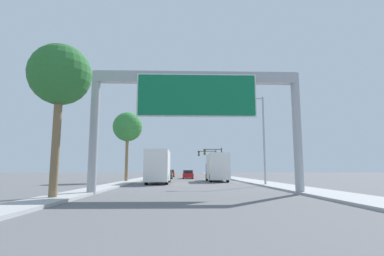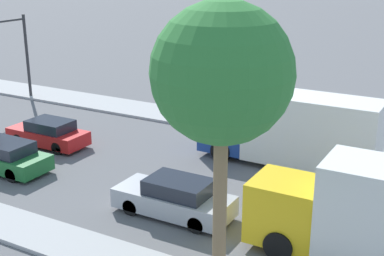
{
  "view_description": "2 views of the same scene",
  "coord_description": "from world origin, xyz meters",
  "px_view_note": "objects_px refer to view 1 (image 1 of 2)",
  "views": [
    {
      "loc": [
        -0.87,
        -0.77,
        1.52
      ],
      "look_at": [
        0.0,
        27.56,
        5.45
      ],
      "focal_mm": 28.0,
      "sensor_mm": 36.0,
      "label": 1
    },
    {
      "loc": [
        -19.26,
        30.38,
        9.5
      ],
      "look_at": [
        1.04,
        41.83,
        1.94
      ],
      "focal_mm": 50.0,
      "sensor_mm": 36.0,
      "label": 2
    }
  ],
  "objects_px": {
    "traffic_light_mid_block": "(210,158)",
    "street_lamp_right": "(260,132)",
    "car_near_center": "(188,175)",
    "palm_tree_foreground": "(60,76)",
    "sign_gantry": "(197,100)",
    "traffic_light_near_intersection": "(215,157)",
    "car_near_left": "(170,173)",
    "truck_box_secondary": "(159,167)",
    "palm_tree_background": "(128,127)",
    "truck_box_primary": "(217,168)",
    "car_mid_left": "(167,175)",
    "car_mid_right": "(163,176)"
  },
  "relations": [
    {
      "from": "traffic_light_mid_block",
      "to": "street_lamp_right",
      "type": "relative_size",
      "value": 0.7
    },
    {
      "from": "car_near_center",
      "to": "palm_tree_foreground",
      "type": "xyz_separation_m",
      "value": [
        -7.36,
        -35.15,
        5.71
      ]
    },
    {
      "from": "sign_gantry",
      "to": "traffic_light_near_intersection",
      "type": "distance_m",
      "value": 40.54
    },
    {
      "from": "traffic_light_near_intersection",
      "to": "car_near_left",
      "type": "bearing_deg",
      "value": 154.05
    },
    {
      "from": "truck_box_secondary",
      "to": "sign_gantry",
      "type": "bearing_deg",
      "value": -76.22
    },
    {
      "from": "car_near_center",
      "to": "traffic_light_near_intersection",
      "type": "height_order",
      "value": "traffic_light_near_intersection"
    },
    {
      "from": "car_near_left",
      "to": "truck_box_secondary",
      "type": "bearing_deg",
      "value": -90.0
    },
    {
      "from": "street_lamp_right",
      "to": "palm_tree_background",
      "type": "bearing_deg",
      "value": 148.39
    },
    {
      "from": "street_lamp_right",
      "to": "palm_tree_foreground",
      "type": "bearing_deg",
      "value": -137.51
    },
    {
      "from": "palm_tree_foreground",
      "to": "sign_gantry",
      "type": "bearing_deg",
      "value": 23.69
    },
    {
      "from": "car_near_left",
      "to": "truck_box_primary",
      "type": "relative_size",
      "value": 0.56
    },
    {
      "from": "traffic_light_near_intersection",
      "to": "palm_tree_background",
      "type": "height_order",
      "value": "palm_tree_background"
    },
    {
      "from": "car_mid_left",
      "to": "car_near_center",
      "type": "relative_size",
      "value": 1.07
    },
    {
      "from": "car_mid_left",
      "to": "palm_tree_foreground",
      "type": "xyz_separation_m",
      "value": [
        -3.86,
        -34.59,
        5.71
      ]
    },
    {
      "from": "traffic_light_near_intersection",
      "to": "palm_tree_foreground",
      "type": "distance_m",
      "value": 45.29
    },
    {
      "from": "sign_gantry",
      "to": "car_mid_right",
      "type": "relative_size",
      "value": 2.91
    },
    {
      "from": "car_near_left",
      "to": "truck_box_secondary",
      "type": "distance_m",
      "value": 30.26
    },
    {
      "from": "sign_gantry",
      "to": "truck_box_primary",
      "type": "xyz_separation_m",
      "value": [
        3.5,
        19.87,
        -4.15
      ]
    },
    {
      "from": "car_mid_right",
      "to": "car_near_left",
      "type": "relative_size",
      "value": 0.97
    },
    {
      "from": "sign_gantry",
      "to": "car_near_left",
      "type": "height_order",
      "value": "sign_gantry"
    },
    {
      "from": "car_near_center",
      "to": "palm_tree_background",
      "type": "relative_size",
      "value": 0.5
    },
    {
      "from": "car_mid_left",
      "to": "sign_gantry",
      "type": "bearing_deg",
      "value": -83.63
    },
    {
      "from": "car_mid_right",
      "to": "car_near_center",
      "type": "bearing_deg",
      "value": 70.34
    },
    {
      "from": "palm_tree_foreground",
      "to": "traffic_light_near_intersection",
      "type": "bearing_deg",
      "value": 73.41
    },
    {
      "from": "traffic_light_mid_block",
      "to": "palm_tree_foreground",
      "type": "relative_size",
      "value": 0.74
    },
    {
      "from": "truck_box_primary",
      "to": "sign_gantry",
      "type": "bearing_deg",
      "value": -99.99
    },
    {
      "from": "street_lamp_right",
      "to": "truck_box_secondary",
      "type": "bearing_deg",
      "value": 154.07
    },
    {
      "from": "car_mid_right",
      "to": "traffic_light_near_intersection",
      "type": "xyz_separation_m",
      "value": [
        9.05,
        17.98,
        3.14
      ]
    },
    {
      "from": "truck_box_primary",
      "to": "palm_tree_background",
      "type": "height_order",
      "value": "palm_tree_background"
    },
    {
      "from": "truck_box_primary",
      "to": "street_lamp_right",
      "type": "distance_m",
      "value": 11.35
    },
    {
      "from": "traffic_light_mid_block",
      "to": "palm_tree_foreground",
      "type": "bearing_deg",
      "value": -103.39
    },
    {
      "from": "car_near_left",
      "to": "street_lamp_right",
      "type": "bearing_deg",
      "value": -74.15
    },
    {
      "from": "car_mid_right",
      "to": "truck_box_primary",
      "type": "bearing_deg",
      "value": -17.82
    },
    {
      "from": "car_mid_left",
      "to": "traffic_light_mid_block",
      "type": "xyz_separation_m",
      "value": [
        8.84,
        18.74,
        3.38
      ]
    },
    {
      "from": "street_lamp_right",
      "to": "truck_box_primary",
      "type": "bearing_deg",
      "value": 105.82
    },
    {
      "from": "car_mid_right",
      "to": "palm_tree_background",
      "type": "bearing_deg",
      "value": -136.7
    },
    {
      "from": "car_mid_right",
      "to": "truck_box_secondary",
      "type": "distance_m",
      "value": 7.92
    },
    {
      "from": "traffic_light_mid_block",
      "to": "palm_tree_background",
      "type": "xyz_separation_m",
      "value": [
        -13.05,
        -31.95,
        2.64
      ]
    },
    {
      "from": "traffic_light_mid_block",
      "to": "street_lamp_right",
      "type": "distance_m",
      "value": 40.7
    },
    {
      "from": "car_mid_right",
      "to": "truck_box_primary",
      "type": "relative_size",
      "value": 0.55
    },
    {
      "from": "truck_box_secondary",
      "to": "street_lamp_right",
      "type": "distance_m",
      "value": 11.56
    },
    {
      "from": "traffic_light_mid_block",
      "to": "palm_tree_background",
      "type": "bearing_deg",
      "value": -112.22
    },
    {
      "from": "palm_tree_foreground",
      "to": "car_near_left",
      "type": "bearing_deg",
      "value": 85.38
    },
    {
      "from": "car_mid_left",
      "to": "street_lamp_right",
      "type": "distance_m",
      "value": 24.49
    },
    {
      "from": "car_mid_right",
      "to": "street_lamp_right",
      "type": "relative_size",
      "value": 0.54
    },
    {
      "from": "truck_box_secondary",
      "to": "street_lamp_right",
      "type": "bearing_deg",
      "value": -25.93
    },
    {
      "from": "car_near_left",
      "to": "street_lamp_right",
      "type": "height_order",
      "value": "street_lamp_right"
    },
    {
      "from": "street_lamp_right",
      "to": "car_near_left",
      "type": "bearing_deg",
      "value": 105.85
    },
    {
      "from": "car_mid_right",
      "to": "car_near_left",
      "type": "height_order",
      "value": "car_mid_right"
    },
    {
      "from": "car_mid_right",
      "to": "car_near_center",
      "type": "relative_size",
      "value": 1.07
    }
  ]
}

